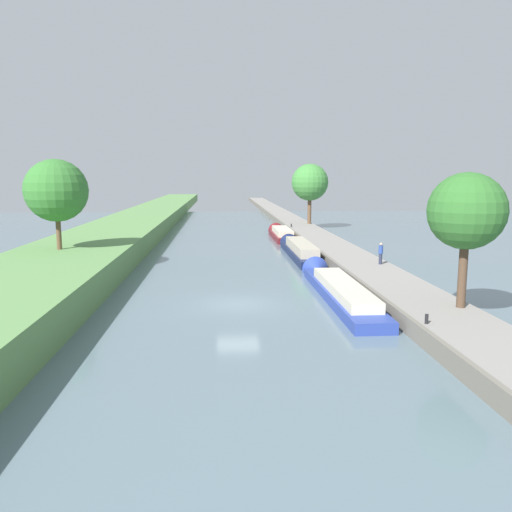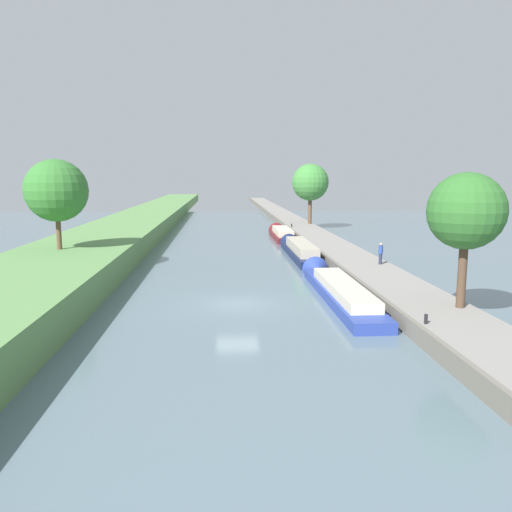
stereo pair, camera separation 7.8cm
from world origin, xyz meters
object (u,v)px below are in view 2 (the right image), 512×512
Objects in this scene: narrowboat_blue at (337,288)px; person_walking at (381,253)px; mooring_bollard_near at (426,319)px; mooring_bollard_far at (292,225)px; narrowboat_maroon at (281,234)px; narrowboat_navy at (299,250)px.

narrowboat_blue is 8.20m from person_walking.
person_walking is 3.69× the size of mooring_bollard_near.
person_walking is at bearing -84.40° from mooring_bollard_far.
mooring_bollard_far is (0.00, 44.71, 0.00)m from mooring_bollard_near.
mooring_bollard_far is at bearing 95.60° from person_walking.
narrowboat_navy is at bearing -89.79° from narrowboat_maroon.
narrowboat_blue is 30.69m from narrowboat_maroon.
narrowboat_maroon is 39.96m from mooring_bollard_near.
person_walking is 3.69× the size of mooring_bollard_far.
narrowboat_maroon is at bearing -112.15° from mooring_bollard_far.
mooring_bollard_far is at bearing 86.78° from narrowboat_blue.
narrowboat_blue is 35.55m from mooring_bollard_far.
mooring_bollard_far is (1.96, 4.80, 0.53)m from narrowboat_maroon.
person_walking reaches higher than narrowboat_blue.
person_walking is (4.84, 6.51, 1.23)m from narrowboat_blue.
narrowboat_maroon is 7.12× the size of person_walking.
mooring_bollard_near is at bearing -87.19° from narrowboat_maroon.
narrowboat_navy is 33.02× the size of mooring_bollard_far.
person_walking is at bearing -64.39° from narrowboat_navy.
mooring_bollard_near is at bearing -90.00° from mooring_bollard_far.
person_walking reaches higher than narrowboat_navy.
narrowboat_blue reaches higher than mooring_bollard_far.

